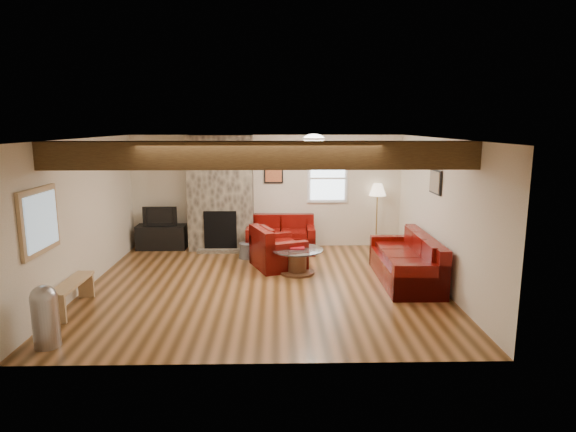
# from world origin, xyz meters

# --- Properties ---
(room) EXTENTS (8.00, 8.00, 8.00)m
(room) POSITION_xyz_m (0.00, 0.00, 1.25)
(room) COLOR #4F3214
(room) RESTS_ON ground
(floor) EXTENTS (6.00, 6.00, 0.00)m
(floor) POSITION_xyz_m (0.00, 0.00, 0.00)
(floor) COLOR #4F3214
(floor) RESTS_ON ground
(oak_beam) EXTENTS (6.00, 0.36, 0.38)m
(oak_beam) POSITION_xyz_m (0.00, -1.25, 2.31)
(oak_beam) COLOR #34200F
(oak_beam) RESTS_ON room
(chimney_breast) EXTENTS (1.40, 0.67, 2.50)m
(chimney_breast) POSITION_xyz_m (-1.00, 2.49, 1.22)
(chimney_breast) COLOR #3C362E
(chimney_breast) RESTS_ON floor
(back_window) EXTENTS (0.90, 0.08, 1.10)m
(back_window) POSITION_xyz_m (1.35, 2.71, 1.55)
(back_window) COLOR silver
(back_window) RESTS_ON room
(hatch_window) EXTENTS (0.08, 1.00, 0.90)m
(hatch_window) POSITION_xyz_m (-2.96, -1.50, 1.45)
(hatch_window) COLOR #A68057
(hatch_window) RESTS_ON room
(ceiling_dome) EXTENTS (0.40, 0.40, 0.18)m
(ceiling_dome) POSITION_xyz_m (0.90, 0.90, 2.44)
(ceiling_dome) COLOR #F1E7CD
(ceiling_dome) RESTS_ON room
(artwork_back) EXTENTS (0.42, 0.06, 0.52)m
(artwork_back) POSITION_xyz_m (0.15, 2.71, 1.70)
(artwork_back) COLOR black
(artwork_back) RESTS_ON room
(artwork_right) EXTENTS (0.06, 0.55, 0.42)m
(artwork_right) POSITION_xyz_m (2.96, 0.30, 1.75)
(artwork_right) COLOR black
(artwork_right) RESTS_ON room
(sofa_three) EXTENTS (0.90, 2.11, 0.81)m
(sofa_three) POSITION_xyz_m (2.48, 0.19, 0.41)
(sofa_three) COLOR #4D0905
(sofa_three) RESTS_ON floor
(loveseat) EXTENTS (1.47, 0.86, 0.78)m
(loveseat) POSITION_xyz_m (0.30, 2.23, 0.39)
(loveseat) COLOR #4D0905
(loveseat) RESTS_ON floor
(armchair_red) EXTENTS (1.16, 1.23, 0.80)m
(armchair_red) POSITION_xyz_m (0.24, 1.09, 0.40)
(armchair_red) COLOR #4D0905
(armchair_red) RESTS_ON floor
(coffee_table) EXTENTS (0.96, 0.96, 0.50)m
(coffee_table) POSITION_xyz_m (0.60, 0.67, 0.24)
(coffee_table) COLOR #482817
(coffee_table) RESTS_ON floor
(tv_cabinet) EXTENTS (1.07, 0.43, 0.54)m
(tv_cabinet) POSITION_xyz_m (-2.34, 2.53, 0.27)
(tv_cabinet) COLOR black
(tv_cabinet) RESTS_ON floor
(television) EXTENTS (0.74, 0.10, 0.43)m
(television) POSITION_xyz_m (-2.34, 2.53, 0.75)
(television) COLOR black
(television) RESTS_ON tv_cabinet
(floor_lamp) EXTENTS (0.37, 0.37, 1.44)m
(floor_lamp) POSITION_xyz_m (2.44, 2.55, 1.23)
(floor_lamp) COLOR tan
(floor_lamp) RESTS_ON floor
(pine_bench) EXTENTS (0.26, 1.13, 0.42)m
(pine_bench) POSITION_xyz_m (-2.83, -1.02, 0.21)
(pine_bench) COLOR #A68057
(pine_bench) RESTS_ON floor
(pedal_bin) EXTENTS (0.32, 0.32, 0.80)m
(pedal_bin) POSITION_xyz_m (-2.64, -2.25, 0.40)
(pedal_bin) COLOR #A0A1A5
(pedal_bin) RESTS_ON floor
(coal_bucket) EXTENTS (0.35, 0.35, 0.33)m
(coal_bucket) POSITION_xyz_m (-0.40, 1.75, 0.16)
(coal_bucket) COLOR slate
(coal_bucket) RESTS_ON floor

